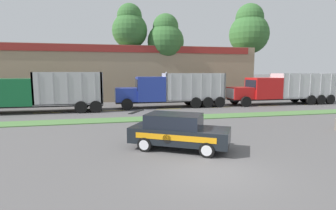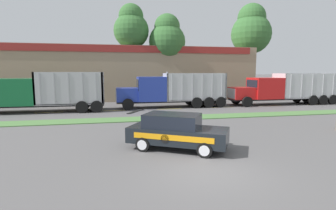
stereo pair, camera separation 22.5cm
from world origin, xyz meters
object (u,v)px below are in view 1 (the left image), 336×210
Objects in this scene: dump_truck_trail at (273,90)px; rally_car at (178,131)px; dump_truck_mid at (162,92)px; dump_truck_far_right at (26,94)px.

rally_car is at bearing -136.07° from dump_truck_trail.
dump_truck_far_right is (-12.15, -0.78, 0.01)m from dump_truck_mid.
dump_truck_trail is (12.25, -0.20, -0.04)m from dump_truck_mid.
dump_truck_far_right is at bearing 127.31° from rally_car.
dump_truck_mid reaches higher than dump_truck_far_right.
dump_truck_mid is 2.27× the size of rally_car.
rally_car is (-14.32, -13.80, -0.70)m from dump_truck_trail.
rally_car is at bearing -98.45° from dump_truck_mid.
dump_truck_mid is at bearing 179.08° from dump_truck_trail.
dump_truck_trail is at bearing 43.93° from rally_car.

